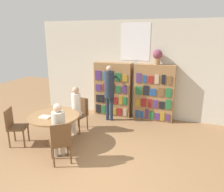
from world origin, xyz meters
TOP-DOWN VIEW (x-y plane):
  - ground_plane at (0.00, 0.00)m, footprint 16.00×16.00m
  - wall_back at (0.00, 3.51)m, footprint 6.40×0.07m
  - bookshelf_left at (-0.66, 3.31)m, footprint 1.20×0.34m
  - bookshelf_right at (0.66, 3.31)m, footprint 1.20×0.34m
  - flower_vase at (0.70, 3.32)m, footprint 0.28×0.28m
  - reading_table at (-1.33, 0.96)m, footprint 1.20×1.20m
  - chair_near_camera at (-2.19, 0.59)m, footprint 0.52×0.52m
  - chair_left_side at (-1.12, 1.87)m, footprint 0.48×0.48m
  - chair_far_side at (-0.71, 0.25)m, footprint 0.56×0.56m
  - seated_reader_left at (-1.16, 1.69)m, footprint 0.30×0.38m
  - seated_reader_right at (-0.83, 0.39)m, footprint 0.41×0.42m
  - librarian_standing at (-0.60, 2.81)m, footprint 0.30×0.57m
  - open_book_on_table at (-1.45, 0.78)m, footprint 0.24×0.18m

SIDE VIEW (x-z plane):
  - ground_plane at x=0.00m, z-range 0.00..0.00m
  - chair_near_camera at x=-2.19m, z-range 0.06..0.97m
  - chair_left_side at x=-1.12m, z-range 0.06..0.97m
  - chair_far_side at x=-0.71m, z-range 0.06..0.97m
  - reading_table at x=-1.33m, z-range 0.24..0.96m
  - seated_reader_left at x=-1.16m, z-range 0.08..1.34m
  - seated_reader_right at x=-0.83m, z-range 0.09..1.34m
  - open_book_on_table at x=-1.45m, z-range 0.72..0.75m
  - bookshelf_left at x=-0.66m, z-range 0.00..1.71m
  - bookshelf_right at x=0.66m, z-range 0.00..1.71m
  - librarian_standing at x=-0.60m, z-range 0.19..1.88m
  - wall_back at x=0.00m, z-range 0.01..3.01m
  - flower_vase at x=0.70m, z-range 1.76..2.20m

